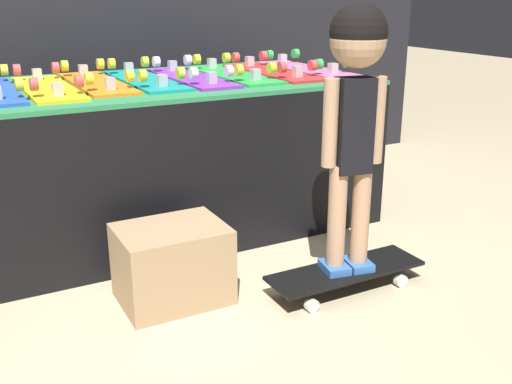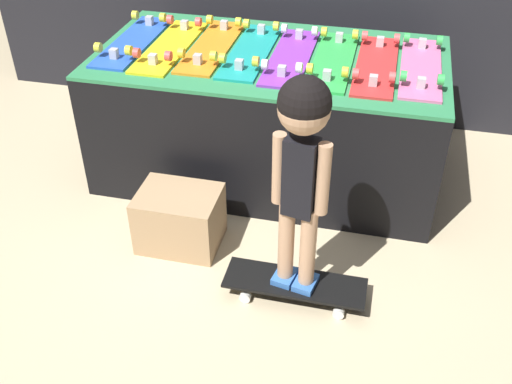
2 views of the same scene
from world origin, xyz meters
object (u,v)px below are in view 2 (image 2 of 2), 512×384
Objects in this scene: skateboard_orange_on_rack at (212,45)px; skateboard_red_on_rack at (376,64)px; skateboard_teal_on_rack at (251,50)px; skateboard_purple_on_rack at (291,55)px; skateboard_on_floor at (295,285)px; skateboard_pink_on_rack at (421,66)px; skateboard_green_on_rack at (333,59)px; child at (302,149)px; skateboard_blue_on_rack at (133,40)px; storage_box at (180,219)px; skateboard_yellow_on_rack at (170,45)px.

skateboard_orange_on_rack is 0.91m from skateboard_red_on_rack.
skateboard_teal_on_rack and skateboard_red_on_rack have the same top height.
skateboard_purple_on_rack is 0.45m from skateboard_red_on_rack.
skateboard_purple_on_rack is (0.23, -0.02, 0.00)m from skateboard_teal_on_rack.
skateboard_pink_on_rack is at bearing 66.60° from skateboard_on_floor.
skateboard_green_on_rack is 1.02m from child.
child reaches higher than skateboard_red_on_rack.
child is at bearing -66.22° from skateboard_teal_on_rack.
skateboard_orange_on_rack is 1.00× the size of skateboard_purple_on_rack.
skateboard_red_on_rack is at bearing 88.47° from child.
skateboard_teal_on_rack is 1.17× the size of skateboard_on_floor.
skateboard_green_on_rack is at bearing -0.27° from skateboard_blue_on_rack.
skateboard_red_on_rack is (1.36, -0.01, 0.00)m from skateboard_blue_on_rack.
skateboard_on_floor is 1.61× the size of storage_box.
skateboard_purple_on_rack is 1.89× the size of storage_box.
skateboard_purple_on_rack is at bearing -6.16° from skateboard_teal_on_rack.
child is at bearing -77.15° from skateboard_purple_on_rack.
skateboard_purple_on_rack is 1.05m from storage_box.
child reaches higher than skateboard_on_floor.
skateboard_red_on_rack is at bearing 77.63° from skateboard_on_floor.
skateboard_purple_on_rack is at bearing 61.97° from storage_box.
storage_box is (-0.64, 0.25, 0.08)m from skateboard_on_floor.
skateboard_teal_on_rack is at bearing 77.08° from storage_box.
skateboard_on_floor is (0.46, -1.04, -0.68)m from skateboard_teal_on_rack.
skateboard_yellow_on_rack is at bearing -175.34° from skateboard_teal_on_rack.
skateboard_pink_on_rack is at bearing -0.22° from skateboard_teal_on_rack.
skateboard_blue_on_rack is 1.00× the size of skateboard_green_on_rack.
skateboard_orange_on_rack is 1.00× the size of skateboard_pink_on_rack.
skateboard_red_on_rack is (0.91, -0.04, 0.00)m from skateboard_orange_on_rack.
skateboard_blue_on_rack is 1.00× the size of skateboard_purple_on_rack.
skateboard_yellow_on_rack is (0.23, -0.02, 0.00)m from skateboard_blue_on_rack.
skateboard_red_on_rack is (0.23, -0.01, 0.00)m from skateboard_green_on_rack.
skateboard_green_on_rack and skateboard_red_on_rack have the same top height.
skateboard_purple_on_rack is (0.68, 0.01, 0.00)m from skateboard_yellow_on_rack.
skateboard_yellow_on_rack is at bearing -166.98° from skateboard_orange_on_rack.
storage_box is (0.05, -0.81, -0.60)m from skateboard_orange_on_rack.
skateboard_orange_on_rack is (0.23, 0.05, 0.00)m from skateboard_yellow_on_rack.
storage_box is (-0.18, -0.79, -0.60)m from skateboard_teal_on_rack.
skateboard_orange_on_rack is at bearing 93.21° from storage_box.
skateboard_green_on_rack is (0.45, -0.02, 0.00)m from skateboard_teal_on_rack.
skateboard_yellow_on_rack and skateboard_orange_on_rack have the same top height.
storage_box is (-0.64, 0.25, -0.65)m from child.
skateboard_teal_on_rack and skateboard_green_on_rack have the same top height.
skateboard_teal_on_rack is 1.00× the size of skateboard_red_on_rack.
skateboard_green_on_rack reaches higher than skateboard_on_floor.
skateboard_orange_on_rack is 1.26m from child.
storage_box is at bearing -57.24° from skateboard_blue_on_rack.
skateboard_red_on_rack is at bearing -0.54° from skateboard_blue_on_rack.
skateboard_green_on_rack is at bearing 0.70° from skateboard_purple_on_rack.
child is 2.52× the size of storage_box.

